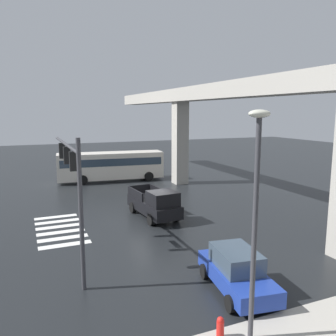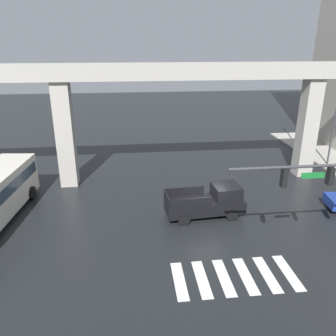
% 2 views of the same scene
% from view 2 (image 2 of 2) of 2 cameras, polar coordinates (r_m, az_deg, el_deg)
% --- Properties ---
extents(ground_plane, '(120.00, 120.00, 0.00)m').
position_cam_2_polar(ground_plane, '(22.40, 6.76, -8.37)').
color(ground_plane, black).
extents(crosswalk_stripes, '(6.05, 2.80, 0.01)m').
position_cam_2_polar(crosswalk_stripes, '(17.61, 11.29, -17.64)').
color(crosswalk_stripes, silver).
rests_on(crosswalk_stripes, ground).
extents(elevated_overpass, '(52.86, 1.87, 9.37)m').
position_cam_2_polar(elevated_overpass, '(26.38, 4.15, 14.20)').
color(elevated_overpass, '#ADA89E').
rests_on(elevated_overpass, ground).
extents(pickup_truck, '(5.23, 2.38, 2.08)m').
position_cam_2_polar(pickup_truck, '(22.22, 6.96, -5.76)').
color(pickup_truck, black).
rests_on(pickup_truck, ground).
extents(street_lamp_mid_block, '(0.44, 0.70, 7.24)m').
position_cam_2_polar(street_lamp_mid_block, '(33.63, 26.57, 7.74)').
color(street_lamp_mid_block, '#38383D').
rests_on(street_lamp_mid_block, ground).
extents(street_lamp_far_north, '(0.44, 0.70, 7.24)m').
position_cam_2_polar(street_lamp_far_north, '(39.16, 21.56, 10.00)').
color(street_lamp_far_north, '#38383D').
rests_on(street_lamp_far_north, ground).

